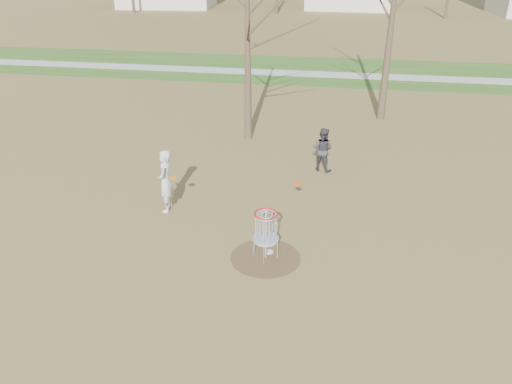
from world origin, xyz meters
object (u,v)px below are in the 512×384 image
at_px(player_standing, 165,181).
at_px(player_throwing, 323,149).
at_px(disc_golf_basket, 266,227).
at_px(disc_grounded, 269,252).

height_order(player_standing, player_throwing, player_standing).
bearing_deg(disc_golf_basket, player_standing, 148.11).
relative_size(player_throwing, disc_grounded, 7.06).
xyz_separation_m(player_throwing, disc_grounded, (-1.07, -5.50, -0.76)).
xyz_separation_m(player_standing, player_throwing, (4.41, 3.72, -0.18)).
height_order(player_throwing, disc_grounded, player_throwing).
relative_size(player_standing, player_throwing, 1.23).
relative_size(player_standing, disc_golf_basket, 1.41).
bearing_deg(disc_golf_basket, disc_grounded, 78.16).
height_order(player_standing, disc_grounded, player_standing).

